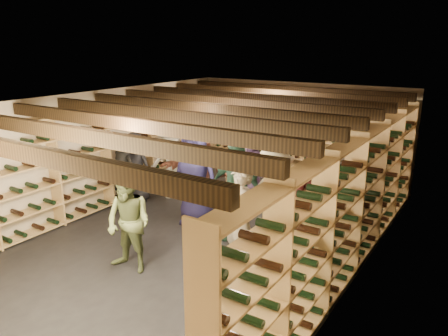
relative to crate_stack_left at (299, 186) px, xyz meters
name	(u,v)px	position (x,y,z in m)	size (l,w,h in m)	color
ground	(208,231)	(-0.74, -2.37, -0.34)	(8.00, 8.00, 0.00)	black
walls	(208,169)	(-0.74, -2.37, 0.86)	(5.52, 8.02, 2.40)	beige
ceiling	(207,100)	(-0.74, -2.37, 2.06)	(5.50, 8.00, 0.01)	beige
ceiling_joists	(207,108)	(-0.74, -2.37, 1.92)	(5.40, 7.12, 0.18)	black
wine_rack_left	(106,156)	(-3.31, -2.37, 0.74)	(0.32, 7.50, 2.15)	#A17F4E
wine_rack_right	(352,204)	(1.83, -2.37, 0.74)	(0.32, 7.50, 2.15)	#A17F4E
wine_rack_back	(296,137)	(-0.74, 1.46, 0.73)	(4.70, 0.30, 2.15)	#A17F4E
crate_stack_left	(299,186)	(0.00, 0.00, 0.00)	(0.56, 0.43, 0.68)	#A37F56
crate_stack_right	(237,180)	(-1.49, -0.11, -0.08)	(0.58, 0.48, 0.51)	#A37F56
crate_loose	(304,204)	(0.26, -0.28, -0.25)	(0.50, 0.33, 0.17)	#A37F56
person_0	(135,168)	(-2.92, -1.96, 0.43)	(0.75, 0.49, 1.54)	black
person_1	(123,175)	(-2.73, -2.48, 0.45)	(0.57, 0.38, 1.57)	black
person_2	(129,223)	(-0.93, -4.15, 0.43)	(0.75, 0.58, 1.54)	#545F37
person_3	(273,197)	(0.51, -2.27, 0.54)	(1.14, 0.66, 1.76)	beige
person_4	(287,253)	(1.44, -3.73, 0.42)	(0.89, 0.37, 1.51)	#146475
person_5	(199,171)	(-1.44, -1.68, 0.53)	(1.62, 0.51, 1.74)	brown
person_6	(195,176)	(-1.18, -2.16, 0.59)	(0.91, 0.59, 1.87)	#1C1B46
person_7	(241,221)	(0.51, -3.33, 0.49)	(0.61, 0.40, 1.67)	gray
person_8	(317,207)	(1.31, -2.41, 0.58)	(0.90, 0.70, 1.85)	#4C181A
person_9	(172,162)	(-2.43, -1.30, 0.49)	(1.07, 0.62, 1.66)	beige
person_10	(236,190)	(-0.16, -2.37, 0.57)	(1.07, 0.44, 1.82)	#264B3D
person_11	(249,169)	(-0.64, -1.07, 0.55)	(1.65, 0.53, 1.78)	#7D5E99
person_12	(347,187)	(1.36, -1.07, 0.54)	(0.86, 0.56, 1.76)	#35343A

